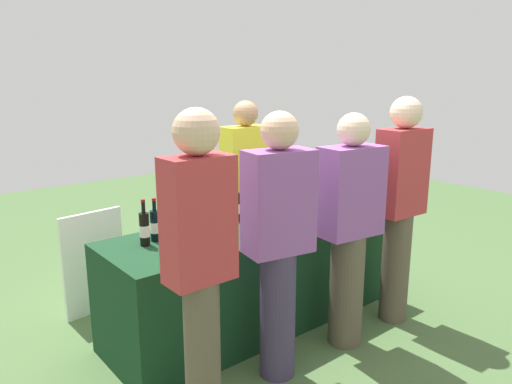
# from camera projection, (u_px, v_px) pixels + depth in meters

# --- Properties ---
(ground_plane) EXTENTS (12.00, 12.00, 0.00)m
(ground_plane) POSITION_uv_depth(u_px,v_px,m) (256.00, 320.00, 3.81)
(ground_plane) COLOR #476638
(tasting_table) EXTENTS (2.32, 0.76, 0.79)m
(tasting_table) POSITION_uv_depth(u_px,v_px,m) (256.00, 274.00, 3.72)
(tasting_table) COLOR #14381E
(tasting_table) RESTS_ON ground_plane
(wine_bottle_0) EXTENTS (0.07, 0.07, 0.31)m
(wine_bottle_0) POSITION_uv_depth(u_px,v_px,m) (144.00, 229.00, 3.15)
(wine_bottle_0) COLOR black
(wine_bottle_0) RESTS_ON tasting_table
(wine_bottle_1) EXTENTS (0.07, 0.07, 0.30)m
(wine_bottle_1) POSITION_uv_depth(u_px,v_px,m) (155.00, 225.00, 3.24)
(wine_bottle_1) COLOR black
(wine_bottle_1) RESTS_ON tasting_table
(wine_bottle_2) EXTENTS (0.08, 0.08, 0.32)m
(wine_bottle_2) POSITION_uv_depth(u_px,v_px,m) (177.00, 220.00, 3.33)
(wine_bottle_2) COLOR black
(wine_bottle_2) RESTS_ON tasting_table
(wine_bottle_3) EXTENTS (0.08, 0.08, 0.31)m
(wine_bottle_3) POSITION_uv_depth(u_px,v_px,m) (207.00, 214.00, 3.50)
(wine_bottle_3) COLOR black
(wine_bottle_3) RESTS_ON tasting_table
(wine_bottle_4) EXTENTS (0.07, 0.07, 0.31)m
(wine_bottle_4) POSITION_uv_depth(u_px,v_px,m) (236.00, 207.00, 3.70)
(wine_bottle_4) COLOR black
(wine_bottle_4) RESTS_ON tasting_table
(wine_bottle_5) EXTENTS (0.08, 0.08, 0.33)m
(wine_bottle_5) POSITION_uv_depth(u_px,v_px,m) (265.00, 199.00, 3.90)
(wine_bottle_5) COLOR black
(wine_bottle_5) RESTS_ON tasting_table
(wine_bottle_6) EXTENTS (0.07, 0.07, 0.32)m
(wine_bottle_6) POSITION_uv_depth(u_px,v_px,m) (315.00, 194.00, 4.09)
(wine_bottle_6) COLOR black
(wine_bottle_6) RESTS_ON tasting_table
(wine_bottle_7) EXTENTS (0.07, 0.07, 0.30)m
(wine_bottle_7) POSITION_uv_depth(u_px,v_px,m) (323.00, 193.00, 4.15)
(wine_bottle_7) COLOR black
(wine_bottle_7) RESTS_ON tasting_table
(wine_glass_0) EXTENTS (0.06, 0.06, 0.13)m
(wine_glass_0) POSITION_uv_depth(u_px,v_px,m) (254.00, 216.00, 3.50)
(wine_glass_0) COLOR silver
(wine_glass_0) RESTS_ON tasting_table
(wine_glass_1) EXTENTS (0.06, 0.06, 0.14)m
(wine_glass_1) POSITION_uv_depth(u_px,v_px,m) (314.00, 207.00, 3.74)
(wine_glass_1) COLOR silver
(wine_glass_1) RESTS_ON tasting_table
(wine_glass_2) EXTENTS (0.07, 0.07, 0.14)m
(wine_glass_2) POSITION_uv_depth(u_px,v_px,m) (335.00, 201.00, 3.90)
(wine_glass_2) COLOR silver
(wine_glass_2) RESTS_ON tasting_table
(server_pouring) EXTENTS (0.44, 0.26, 1.67)m
(server_pouring) POSITION_uv_depth(u_px,v_px,m) (246.00, 186.00, 4.40)
(server_pouring) COLOR black
(server_pouring) RESTS_ON ground_plane
(guest_0) EXTENTS (0.35, 0.23, 1.73)m
(guest_0) POSITION_uv_depth(u_px,v_px,m) (200.00, 260.00, 2.44)
(guest_0) COLOR brown
(guest_0) RESTS_ON ground_plane
(guest_1) EXTENTS (0.44, 0.29, 1.68)m
(guest_1) POSITION_uv_depth(u_px,v_px,m) (278.00, 239.00, 2.93)
(guest_1) COLOR #3F3351
(guest_1) RESTS_ON ground_plane
(guest_2) EXTENTS (0.46, 0.29, 1.65)m
(guest_2) POSITION_uv_depth(u_px,v_px,m) (349.00, 225.00, 3.31)
(guest_2) COLOR brown
(guest_2) RESTS_ON ground_plane
(guest_3) EXTENTS (0.40, 0.23, 1.74)m
(guest_3) POSITION_uv_depth(u_px,v_px,m) (400.00, 202.00, 3.64)
(guest_3) COLOR brown
(guest_3) RESTS_ON ground_plane
(menu_board) EXTENTS (0.52, 0.09, 0.84)m
(menu_board) POSITION_uv_depth(u_px,v_px,m) (94.00, 263.00, 3.87)
(menu_board) COLOR white
(menu_board) RESTS_ON ground_plane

